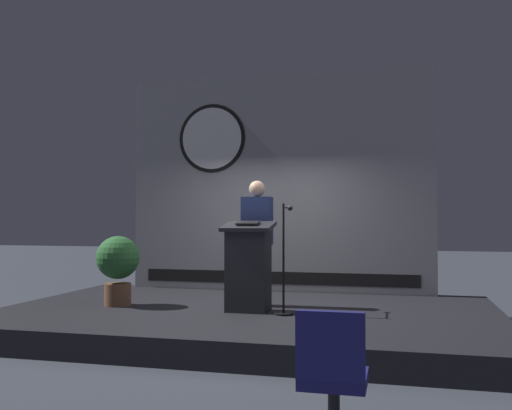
# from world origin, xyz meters

# --- Properties ---
(ground_plane) EXTENTS (40.00, 40.00, 0.00)m
(ground_plane) POSITION_xyz_m (0.00, 0.00, 0.00)
(ground_plane) COLOR #383D47
(stage_platform) EXTENTS (6.40, 4.00, 0.30)m
(stage_platform) POSITION_xyz_m (0.00, 0.00, 0.15)
(stage_platform) COLOR black
(stage_platform) RESTS_ON ground
(banner_display) EXTENTS (4.99, 0.12, 3.53)m
(banner_display) POSITION_xyz_m (-0.03, 1.85, 2.07)
(banner_display) COLOR #9E9EA3
(banner_display) RESTS_ON stage_platform
(podium) EXTENTS (0.64, 0.50, 1.15)m
(podium) POSITION_xyz_m (0.06, -0.21, 0.87)
(podium) COLOR #26262B
(podium) RESTS_ON stage_platform
(speaker_person) EXTENTS (0.40, 0.26, 1.69)m
(speaker_person) POSITION_xyz_m (0.06, 0.27, 1.17)
(speaker_person) COLOR black
(speaker_person) RESTS_ON stage_platform
(microphone_stand) EXTENTS (0.24, 0.60, 1.37)m
(microphone_stand) POSITION_xyz_m (0.55, -0.29, 0.78)
(microphone_stand) COLOR black
(microphone_stand) RESTS_ON stage_platform
(potted_plant) EXTENTS (0.58, 0.58, 0.94)m
(potted_plant) POSITION_xyz_m (-1.78, -0.18, 0.87)
(potted_plant) COLOR brown
(potted_plant) RESTS_ON stage_platform
(audience_chair_left) EXTENTS (0.44, 0.45, 0.89)m
(audience_chair_left) POSITION_xyz_m (1.50, -3.47, 0.49)
(audience_chair_left) COLOR black
(audience_chair_left) RESTS_ON ground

